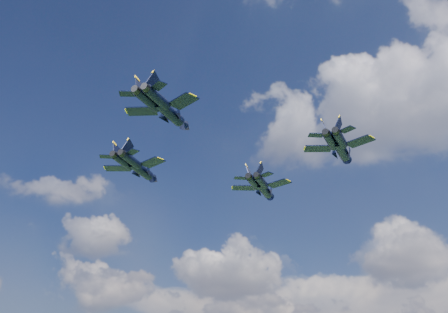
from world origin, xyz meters
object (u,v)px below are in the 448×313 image
at_px(jet_lead, 265,190).
at_px(jet_left, 142,170).
at_px(jet_right, 342,150).
at_px(jet_slot, 171,113).

distance_m(jet_lead, jet_left, 27.26).
distance_m(jet_right, jet_slot, 30.93).
relative_size(jet_left, jet_right, 1.07).
distance_m(jet_lead, jet_right, 27.39).
xyz_separation_m(jet_lead, jet_left, (-15.25, -22.60, -0.34)).
height_order(jet_left, jet_right, jet_left).
relative_size(jet_lead, jet_right, 1.08).
bearing_deg(jet_lead, jet_right, -45.26).
distance_m(jet_left, jet_right, 38.62).
xyz_separation_m(jet_left, jet_right, (37.87, 7.31, -1.89)).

